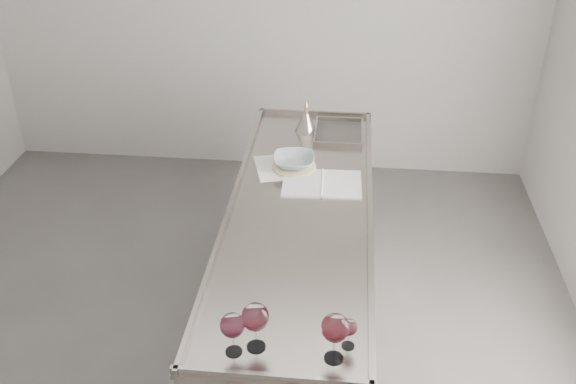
# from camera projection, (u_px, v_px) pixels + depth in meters

# --- Properties ---
(room_shell) EXTENTS (4.54, 5.04, 2.84)m
(room_shell) POSITION_uv_depth(u_px,v_px,m) (187.00, 153.00, 2.94)
(room_shell) COLOR #4B4946
(room_shell) RESTS_ON ground
(counter) EXTENTS (0.77, 2.42, 0.97)m
(counter) POSITION_uv_depth(u_px,v_px,m) (299.00, 277.00, 3.63)
(counter) COLOR gray
(counter) RESTS_ON ground
(wine_glass_left) EXTENTS (0.11, 0.11, 0.21)m
(wine_glass_left) POSITION_uv_depth(u_px,v_px,m) (255.00, 318.00, 2.44)
(wine_glass_left) COLOR white
(wine_glass_left) RESTS_ON counter
(wine_glass_middle) EXTENTS (0.10, 0.10, 0.19)m
(wine_glass_middle) POSITION_uv_depth(u_px,v_px,m) (232.00, 326.00, 2.43)
(wine_glass_middle) COLOR white
(wine_glass_middle) RESTS_ON counter
(wine_glass_right) EXTENTS (0.11, 0.11, 0.21)m
(wine_glass_right) POSITION_uv_depth(u_px,v_px,m) (335.00, 329.00, 2.39)
(wine_glass_right) COLOR white
(wine_glass_right) RESTS_ON counter
(wine_glass_small) EXTENTS (0.07, 0.07, 0.13)m
(wine_glass_small) POSITION_uv_depth(u_px,v_px,m) (349.00, 328.00, 2.48)
(wine_glass_small) COLOR white
(wine_glass_small) RESTS_ON counter
(notebook) EXTENTS (0.45, 0.32, 0.02)m
(notebook) POSITION_uv_depth(u_px,v_px,m) (322.00, 184.00, 3.60)
(notebook) COLOR white
(notebook) RESTS_ON counter
(loose_paper_top) EXTENTS (0.21, 0.29, 0.00)m
(loose_paper_top) POSITION_uv_depth(u_px,v_px,m) (290.00, 167.00, 3.78)
(loose_paper_top) COLOR white
(loose_paper_top) RESTS_ON counter
(loose_paper_under) EXTENTS (0.30, 0.37, 0.00)m
(loose_paper_under) POSITION_uv_depth(u_px,v_px,m) (276.00, 168.00, 3.76)
(loose_paper_under) COLOR white
(loose_paper_under) RESTS_ON counter
(trivet) EXTENTS (0.34, 0.34, 0.02)m
(trivet) POSITION_uv_depth(u_px,v_px,m) (294.00, 167.00, 3.75)
(trivet) COLOR beige
(trivet) RESTS_ON counter
(ceramic_bowl) EXTENTS (0.26, 0.26, 0.06)m
(ceramic_bowl) POSITION_uv_depth(u_px,v_px,m) (294.00, 161.00, 3.73)
(ceramic_bowl) COLOR #85979B
(ceramic_bowl) RESTS_ON trivet
(wine_funnel) EXTENTS (0.15, 0.15, 0.22)m
(wine_funnel) POSITION_uv_depth(u_px,v_px,m) (306.00, 122.00, 4.16)
(wine_funnel) COLOR #A59D93
(wine_funnel) RESTS_ON counter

